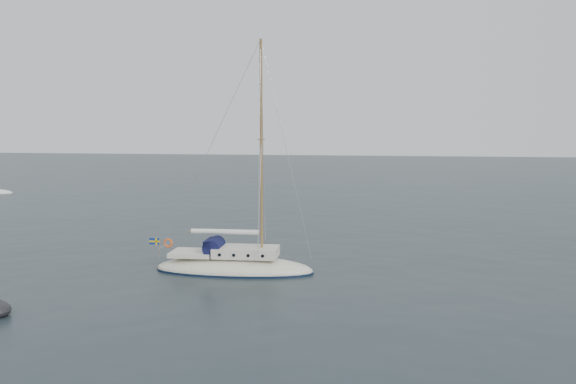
# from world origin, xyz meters

# --- Properties ---
(ground) EXTENTS (300.00, 300.00, 0.00)m
(ground) POSITION_xyz_m (0.00, 0.00, 0.00)
(ground) COLOR black
(ground) RESTS_ON ground
(sailboat) EXTENTS (8.59, 2.58, 12.23)m
(sailboat) POSITION_xyz_m (-2.47, 0.81, 0.93)
(sailboat) COLOR #EAE4C8
(sailboat) RESTS_ON ground
(dinghy) EXTENTS (2.63, 1.19, 0.38)m
(dinghy) POSITION_xyz_m (-4.45, 0.37, 0.17)
(dinghy) COLOR #4C4C51
(dinghy) RESTS_ON ground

